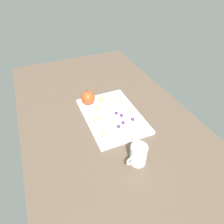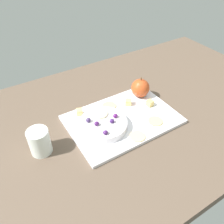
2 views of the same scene
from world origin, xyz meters
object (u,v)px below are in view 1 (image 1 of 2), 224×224
object	(u,v)px
apple_whole	(88,98)
apple_slice_0	(112,121)
cracker_2	(131,110)
grape_1	(122,115)
cheese_cube_0	(102,134)
grape_4	(119,126)
serving_dish	(120,122)
cheese_cube_2	(98,108)
cracker_1	(97,119)
grape_0	(116,113)
grape_2	(133,119)
grape_3	(123,123)
platter	(112,116)
cracker_0	(119,101)
cheese_cube_1	(102,99)
cup	(138,155)

from	to	relation	value
apple_whole	apple_slice_0	bearing A→B (deg)	-167.58
cracker_2	grape_1	bearing A→B (deg)	122.34
cheese_cube_0	grape_4	world-z (taller)	grape_4
serving_dish	cheese_cube_2	xyz separation A→B (cm)	(14.62, 5.82, -0.16)
cracker_1	apple_slice_0	world-z (taller)	apple_slice_0
serving_dish	apple_slice_0	bearing A→B (deg)	74.78
grape_0	grape_4	xyz separation A→B (cm)	(-9.02, 2.91, 0.04)
grape_2	grape_3	bearing A→B (deg)	94.83
grape_3	apple_slice_0	world-z (taller)	grape_3
serving_dish	grape_3	xyz separation A→B (cm)	(-2.76, -0.40, 2.08)
cracker_1	platter	bearing A→B (deg)	-86.36
cracker_1	cracker_2	distance (cm)	18.85
cracker_1	grape_2	xyz separation A→B (cm)	(-10.08, -14.38, 3.11)
cracker_0	grape_2	xyz separation A→B (cm)	(-19.62, 1.79, 3.11)
cracker_0	grape_3	size ratio (longest dim) A/B	3.11
serving_dish	cheese_cube_2	bearing A→B (deg)	21.72
cheese_cube_2	grape_2	distance (cm)	20.49
cheese_cube_2	cracker_2	distance (cm)	17.40
cracker_0	grape_3	world-z (taller)	grape_3
cheese_cube_1	apple_whole	bearing A→B (deg)	84.79
cheese_cube_1	apple_slice_0	world-z (taller)	apple_slice_0
cracker_1	apple_whole	bearing A→B (deg)	-2.06
cheese_cube_1	cracker_1	size ratio (longest dim) A/B	0.43
grape_3	cheese_cube_2	bearing A→B (deg)	19.72
cheese_cube_0	cracker_1	bearing A→B (deg)	-7.67
platter	grape_1	world-z (taller)	grape_1
cracker_1	cracker_2	xyz separation A→B (cm)	(-0.39, -18.85, 0.00)
apple_whole	grape_2	bearing A→B (deg)	-150.34
cheese_cube_1	grape_4	distance (cm)	25.81
grape_2	grape_3	size ratio (longest dim) A/B	1.00
apple_slice_0	cracker_1	bearing A→B (deg)	37.36
cheese_cube_0	cup	bearing A→B (deg)	-154.72
cheese_cube_2	cracker_2	xyz separation A→B (cm)	(-7.26, -15.79, -0.93)
cheese_cube_0	cracker_0	size ratio (longest dim) A/B	0.43
grape_0	platter	bearing A→B (deg)	13.36
cracker_1	apple_slice_0	size ratio (longest dim) A/B	1.05
serving_dish	grape_4	size ratio (longest dim) A/B	9.67
grape_2	cheese_cube_1	bearing A→B (deg)	15.37
cracker_0	grape_1	size ratio (longest dim) A/B	3.11
serving_dish	grape_2	world-z (taller)	grape_2
grape_2	cup	xyz separation A→B (cm)	(-19.25, 7.65, -0.24)
cheese_cube_1	cracker_2	distance (cm)	17.80
cheese_cube_2	cup	xyz separation A→B (cm)	(-36.20, -3.67, 1.94)
cracker_1	grape_3	xyz separation A→B (cm)	(-10.51, -9.29, 3.18)
cup	cracker_0	bearing A→B (deg)	-13.65
apple_whole	cup	xyz separation A→B (cm)	(-43.60, -6.22, -0.63)
cheese_cube_1	cup	size ratio (longest dim) A/B	0.24
grape_2	cup	bearing A→B (deg)	158.33
apple_slice_0	cup	world-z (taller)	cup
grape_0	cheese_cube_1	bearing A→B (deg)	4.68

